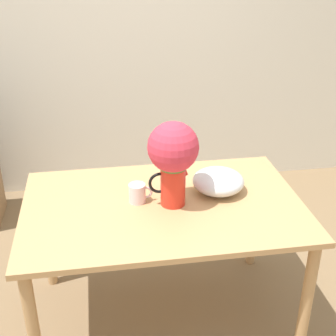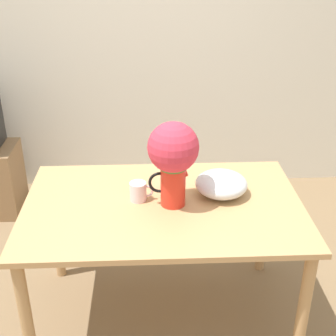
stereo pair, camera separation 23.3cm
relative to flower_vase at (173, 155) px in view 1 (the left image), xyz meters
name	(u,v)px [view 1 (the left image)]	position (x,y,z in m)	size (l,w,h in m)	color
wall_back	(118,37)	(-0.15, 1.72, 0.25)	(8.00, 0.05, 2.60)	silver
table	(163,219)	(-0.05, 0.01, -0.38)	(1.45, 0.93, 0.77)	tan
flower_vase	(173,155)	(0.00, 0.00, 0.00)	(0.26, 0.26, 0.45)	red
coffee_mug	(138,193)	(-0.18, 0.05, -0.23)	(0.12, 0.09, 0.10)	silver
white_bowl	(218,181)	(0.26, 0.09, -0.22)	(0.28, 0.28, 0.12)	silver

